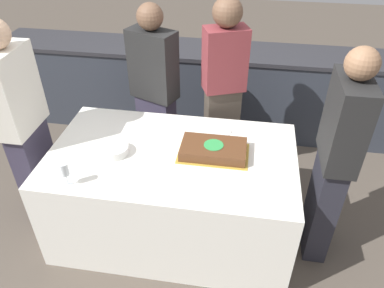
# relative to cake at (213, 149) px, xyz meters

# --- Properties ---
(ground_plane) EXTENTS (14.00, 14.00, 0.00)m
(ground_plane) POSITION_rel_cake_xyz_m (-0.29, -0.04, -0.80)
(ground_plane) COLOR brown
(back_counter) EXTENTS (4.40, 0.58, 0.92)m
(back_counter) POSITION_rel_cake_xyz_m (-0.29, 1.55, -0.34)
(back_counter) COLOR #333842
(back_counter) RESTS_ON ground_plane
(dining_table) EXTENTS (1.77, 1.04, 0.77)m
(dining_table) POSITION_rel_cake_xyz_m (-0.29, -0.04, -0.42)
(dining_table) COLOR white
(dining_table) RESTS_ON ground_plane
(cake) EXTENTS (0.50, 0.31, 0.08)m
(cake) POSITION_rel_cake_xyz_m (0.00, 0.00, 0.00)
(cake) COLOR gold
(cake) RESTS_ON dining_table
(plate_stack) EXTENTS (0.21, 0.21, 0.06)m
(plate_stack) POSITION_rel_cake_xyz_m (-0.70, -0.11, -0.01)
(plate_stack) COLOR white
(plate_stack) RESTS_ON dining_table
(wine_glass) EXTENTS (0.06, 0.06, 0.17)m
(wine_glass) POSITION_rel_cake_xyz_m (-0.88, -0.47, 0.08)
(wine_glass) COLOR white
(wine_glass) RESTS_ON dining_table
(side_plate_near_cake) EXTENTS (0.21, 0.21, 0.00)m
(side_plate_near_cake) POSITION_rel_cake_xyz_m (0.00, 0.30, -0.03)
(side_plate_near_cake) COLOR white
(side_plate_near_cake) RESTS_ON dining_table
(person_cutting_cake) EXTENTS (0.39, 0.31, 1.67)m
(person_cutting_cake) POSITION_rel_cake_xyz_m (0.00, 0.70, 0.09)
(person_cutting_cake) COLOR #4C4238
(person_cutting_cake) RESTS_ON ground_plane
(person_seated_left) EXTENTS (0.20, 0.41, 1.67)m
(person_seated_left) POSITION_rel_cake_xyz_m (-1.40, -0.04, 0.06)
(person_seated_left) COLOR #383347
(person_seated_left) RESTS_ON ground_plane
(person_seated_right) EXTENTS (0.20, 0.42, 1.63)m
(person_seated_right) POSITION_rel_cake_xyz_m (0.81, -0.04, 0.03)
(person_seated_right) COLOR #282833
(person_seated_right) RESTS_ON ground_plane
(person_standing_back) EXTENTS (0.44, 0.33, 1.60)m
(person_standing_back) POSITION_rel_cake_xyz_m (-0.59, 0.70, 0.03)
(person_standing_back) COLOR #383347
(person_standing_back) RESTS_ON ground_plane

